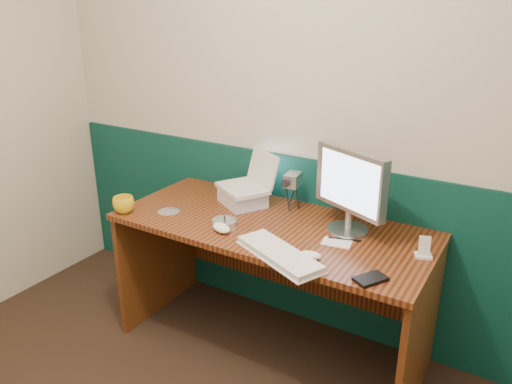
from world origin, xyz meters
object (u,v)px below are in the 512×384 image
Objects in this scene: desk at (271,288)px; mug at (124,205)px; laptop at (242,170)px; monitor at (351,192)px; camcorder at (293,193)px; keyboard at (279,255)px.

desk is 14.41× the size of mug.
monitor reaches higher than laptop.
desk is at bearing -138.60° from monitor.
camcorder is (0.27, 0.08, -0.10)m from laptop.
monitor is 0.47m from keyboard.
camcorder is (-0.36, 0.11, -0.12)m from monitor.
keyboard is 0.56m from camcorder.
desk is 0.70m from monitor.
keyboard is at bearing -87.49° from monitor.
monitor is 2.25× the size of camcorder.
camcorder is at bearing -173.15° from monitor.
keyboard is at bearing -0.70° from mug.
laptop is 0.65m from mug.
camcorder reaches higher than keyboard.
desk is 0.65m from laptop.
laptop reaches higher than camcorder.
desk is 0.52m from keyboard.
monitor reaches higher than camcorder.
laptop is 0.30m from camcorder.
laptop is at bearing 161.53° from keyboard.
desk is at bearing 20.52° from mug.
keyboard is at bearing -75.42° from camcorder.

